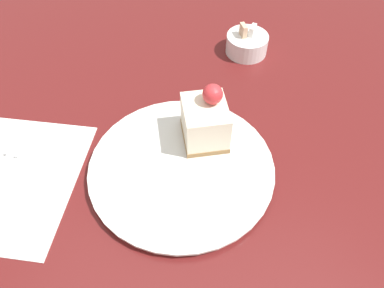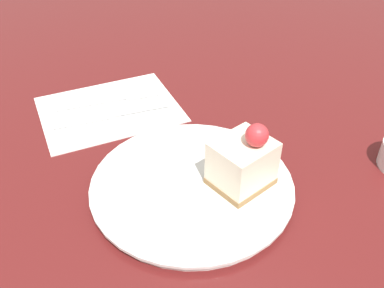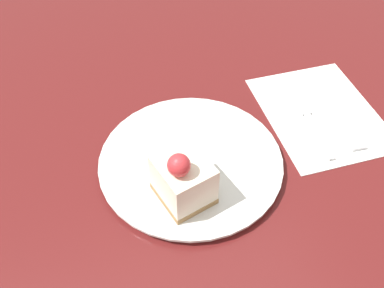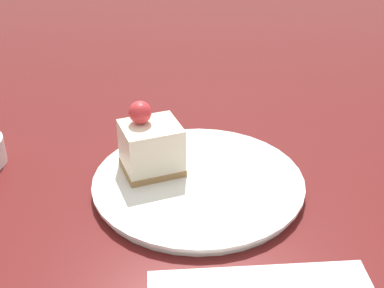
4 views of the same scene
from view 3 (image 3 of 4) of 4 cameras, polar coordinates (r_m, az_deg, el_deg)
ground_plane at (r=0.62m, az=-3.20°, el=-1.54°), size 4.00×4.00×0.00m
plate at (r=0.60m, az=-0.17°, el=-2.38°), size 0.26×0.26×0.01m
cake_slice at (r=0.53m, az=-1.21°, el=-4.69°), size 0.07×0.08×0.09m
napkin at (r=0.71m, az=16.73°, el=4.03°), size 0.19×0.23×0.00m
fork at (r=0.71m, az=18.98°, el=3.66°), size 0.05×0.18×0.00m
knife at (r=0.71m, az=14.55°, el=4.90°), size 0.05×0.19×0.00m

